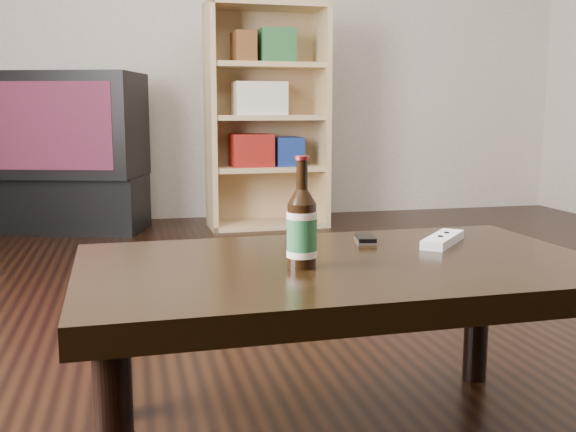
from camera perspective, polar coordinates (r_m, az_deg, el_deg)
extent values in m
cube|color=black|center=(2.07, 8.22, -12.90)|extent=(5.00, 6.00, 0.01)
cube|color=#BAAEA1|center=(4.88, -4.92, 15.87)|extent=(5.00, 0.02, 2.70)
cube|color=black|center=(4.48, -17.65, 1.01)|extent=(0.96, 0.67, 0.35)
cube|color=black|center=(4.44, -17.95, 7.35)|extent=(0.98, 0.76, 0.64)
cube|color=#A11105|center=(4.19, -19.32, 7.21)|extent=(0.68, 0.21, 0.51)
cube|color=tan|center=(4.33, -6.59, 8.27)|extent=(0.04, 0.35, 1.43)
cube|color=tan|center=(4.49, 2.83, 8.34)|extent=(0.04, 0.35, 1.43)
cube|color=tan|center=(4.44, -1.84, 17.35)|extent=(0.77, 0.37, 0.03)
cube|color=tan|center=(4.46, -1.75, -0.65)|extent=(0.77, 0.37, 0.03)
cube|color=tan|center=(4.55, -2.24, 8.35)|extent=(0.77, 0.05, 1.43)
cube|color=tan|center=(4.41, -1.77, 4.06)|extent=(0.71, 0.33, 0.03)
cube|color=tan|center=(4.39, -1.80, 8.33)|extent=(0.71, 0.33, 0.03)
cube|color=tan|center=(4.40, -1.82, 12.62)|extent=(0.71, 0.33, 0.03)
cube|color=maroon|center=(4.36, -3.13, 5.58)|extent=(0.27, 0.22, 0.21)
cube|color=navy|center=(4.41, -0.04, 5.49)|extent=(0.18, 0.22, 0.19)
cube|color=silver|center=(4.36, -2.45, 9.91)|extent=(0.33, 0.23, 0.21)
cube|color=#255F31|center=(4.40, -1.04, 14.20)|extent=(0.22, 0.22, 0.21)
cube|color=brown|center=(4.36, -3.79, 14.09)|extent=(0.14, 0.22, 0.19)
cube|color=black|center=(1.51, 4.48, -4.85)|extent=(1.16, 0.69, 0.06)
cylinder|color=black|center=(1.74, -14.50, -10.61)|extent=(0.07, 0.07, 0.37)
cylinder|color=black|center=(2.00, 15.69, -8.12)|extent=(0.07, 0.07, 0.37)
cylinder|color=black|center=(1.42, 1.18, -1.68)|extent=(0.07, 0.07, 0.14)
cylinder|color=#236134|center=(1.42, 1.18, -1.57)|extent=(0.07, 0.07, 0.09)
cylinder|color=beige|center=(1.41, 1.18, 0.07)|extent=(0.07, 0.07, 0.01)
cylinder|color=beige|center=(1.43, 1.17, -3.19)|extent=(0.07, 0.07, 0.01)
cone|color=black|center=(1.41, 1.19, 1.68)|extent=(0.07, 0.07, 0.03)
cylinder|color=black|center=(1.40, 1.20, 3.53)|extent=(0.03, 0.03, 0.06)
cylinder|color=maroon|center=(1.40, 1.20, 4.94)|extent=(0.03, 0.03, 0.01)
cube|color=silver|center=(1.72, 6.59, -2.11)|extent=(0.07, 0.10, 0.01)
cube|color=black|center=(1.72, 6.59, -1.90)|extent=(0.06, 0.10, 0.01)
cylinder|color=silver|center=(1.69, 6.71, -1.89)|extent=(0.02, 0.02, 0.00)
cube|color=white|center=(1.72, 12.97, -1.96)|extent=(0.17, 0.19, 0.02)
cylinder|color=black|center=(1.75, 13.28, -1.38)|extent=(0.02, 0.02, 0.00)
cylinder|color=black|center=(1.70, 12.78, -1.68)|extent=(0.02, 0.02, 0.00)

